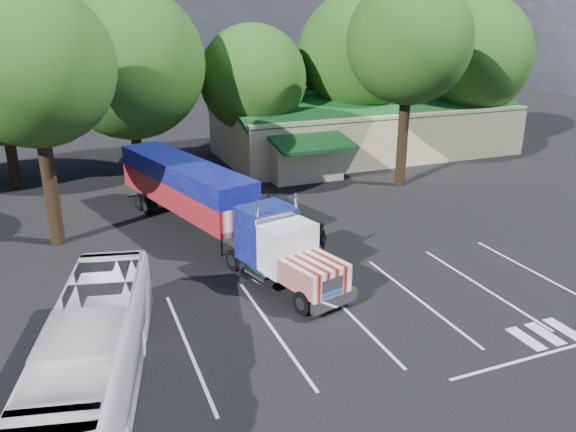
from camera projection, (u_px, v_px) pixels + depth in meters
name	position (u px, v px, depth m)	size (l,w,h in m)	color
ground	(292.00, 256.00, 27.27)	(120.00, 120.00, 0.00)	black
event_hall	(363.00, 127.00, 46.89)	(24.20, 14.12, 5.55)	beige
tree_row_c	(129.00, 64.00, 36.96)	(10.00, 10.00, 13.05)	black
tree_row_d	(253.00, 79.00, 41.74)	(8.00, 8.00, 10.60)	black
tree_row_e	(357.00, 54.00, 44.82)	(9.60, 9.60, 12.90)	black
tree_row_f	(469.00, 56.00, 47.37)	(10.40, 10.40, 13.00)	black
tree_near_left	(33.00, 67.00, 25.86)	(7.60, 7.60, 12.65)	black
tree_near_right	(409.00, 42.00, 35.52)	(8.00, 8.00, 13.50)	black
semi_truck	(206.00, 199.00, 28.71)	(6.97, 18.26, 3.84)	black
woman	(322.00, 237.00, 27.56)	(0.57, 0.37, 1.56)	black
bicycle	(273.00, 199.00, 34.27)	(0.59, 1.69, 0.89)	black
tour_bus	(93.00, 355.00, 16.75)	(2.48, 10.60, 2.95)	silver
silver_sedan	(283.00, 166.00, 41.03)	(1.37, 3.93, 1.30)	#96989D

